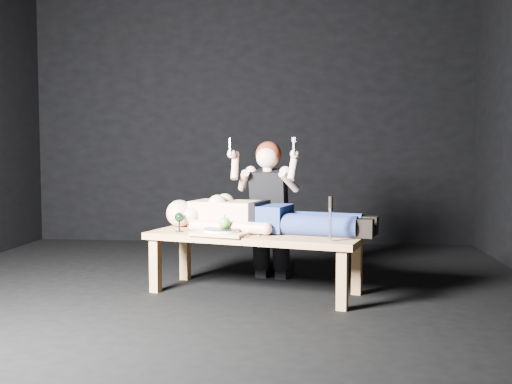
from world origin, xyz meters
TOP-DOWN VIEW (x-y plane):
  - ground at (0.00, 0.00)m, footprint 5.00×5.00m
  - back_wall at (0.00, 2.50)m, footprint 5.00×0.00m
  - table at (0.30, 0.03)m, footprint 1.68×0.99m
  - lying_man at (0.37, 0.12)m, footprint 1.70×0.91m
  - kneeling_woman at (0.38, 0.55)m, footprint 0.73×0.79m
  - serving_tray at (0.07, -0.08)m, footprint 0.46×0.38m
  - plate at (0.07, -0.08)m, footprint 0.32×0.32m
  - apple at (0.09, -0.07)m, footprint 0.08×0.08m
  - goblet at (-0.27, 0.04)m, footprint 0.09×0.09m
  - fork_flat at (-0.12, -0.01)m, footprint 0.02×0.17m
  - knife_flat at (0.27, -0.14)m, footprint 0.05×0.17m
  - spoon_flat at (0.33, -0.10)m, footprint 0.04×0.17m
  - carving_knife at (0.84, -0.31)m, footprint 0.05×0.05m

SIDE VIEW (x-z plane):
  - ground at x=0.00m, z-range 0.00..0.00m
  - table at x=0.30m, z-range 0.00..0.45m
  - fork_flat at x=-0.12m, z-range 0.45..0.46m
  - knife_flat at x=0.27m, z-range 0.45..0.46m
  - spoon_flat at x=0.33m, z-range 0.45..0.46m
  - serving_tray at x=0.07m, z-range 0.45..0.47m
  - plate at x=0.07m, z-range 0.47..0.49m
  - goblet at x=-0.27m, z-range 0.45..0.60m
  - apple at x=0.09m, z-range 0.49..0.58m
  - kneeling_woman at x=0.38m, z-range 0.00..1.16m
  - lying_man at x=0.37m, z-range 0.45..0.72m
  - carving_knife at x=0.84m, z-range 0.45..0.75m
  - back_wall at x=0.00m, z-range -1.00..4.00m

